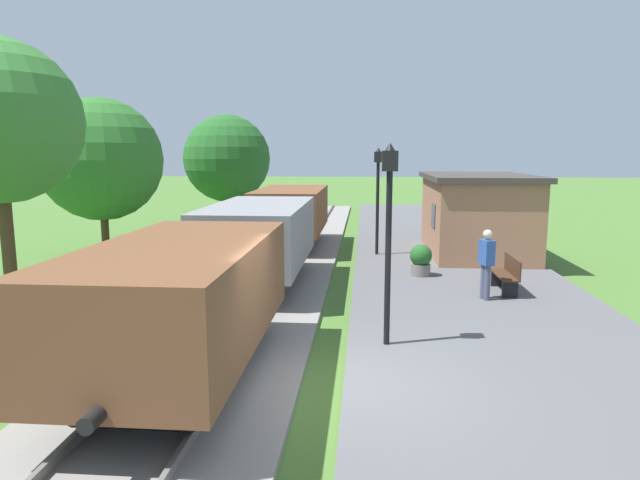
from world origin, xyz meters
TOP-DOWN VIEW (x-y plane):
  - ground_plane at (0.00, 0.00)m, footprint 160.00×160.00m
  - platform_slab at (3.20, 0.00)m, footprint 6.00×60.00m
  - track_ballast at (-2.40, 0.00)m, footprint 3.80×60.00m
  - rail_near at (-1.68, 0.00)m, footprint 0.07×60.00m
  - rail_far at (-3.12, 0.00)m, footprint 0.07×60.00m
  - freight_train at (-2.40, 6.72)m, footprint 2.50×19.40m
  - station_hut at (4.40, 11.57)m, footprint 3.50×5.80m
  - bench_near_hut at (4.14, 5.94)m, footprint 0.42×1.50m
  - bench_down_platform at (4.14, 16.97)m, footprint 0.42×1.50m
  - person_waiting at (3.43, 5.16)m, footprint 0.35×0.44m
  - potted_planter at (2.13, 7.69)m, footprint 0.64×0.64m
  - lamp_post_near at (0.93, 1.76)m, footprint 0.28×0.28m
  - lamp_post_far at (0.93, 11.00)m, footprint 0.28×0.28m
  - tree_trackside_far at (-9.07, 11.32)m, footprint 4.42×4.42m
  - tree_field_left at (-6.55, 19.77)m, footprint 4.40×4.40m

SIDE VIEW (x-z plane):
  - ground_plane at x=0.00m, z-range 0.00..0.00m
  - track_ballast at x=-2.40m, z-range 0.00..0.12m
  - platform_slab at x=3.20m, z-range 0.00..0.25m
  - rail_near at x=-1.68m, z-range 0.12..0.26m
  - rail_far at x=-3.12m, z-range 0.12..0.26m
  - bench_near_hut at x=4.14m, z-range 0.27..1.18m
  - bench_down_platform at x=4.14m, z-range 0.27..1.18m
  - potted_planter at x=2.13m, z-range 0.26..1.18m
  - person_waiting at x=3.43m, z-range 0.33..2.04m
  - freight_train at x=-2.40m, z-range 0.34..2.46m
  - station_hut at x=4.40m, z-range 0.26..3.04m
  - lamp_post_near at x=0.93m, z-range 0.95..4.65m
  - lamp_post_far at x=0.93m, z-range 0.95..4.65m
  - tree_field_left at x=-6.55m, z-range 0.64..6.32m
  - tree_trackside_far at x=-9.07m, z-range 0.65..6.39m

